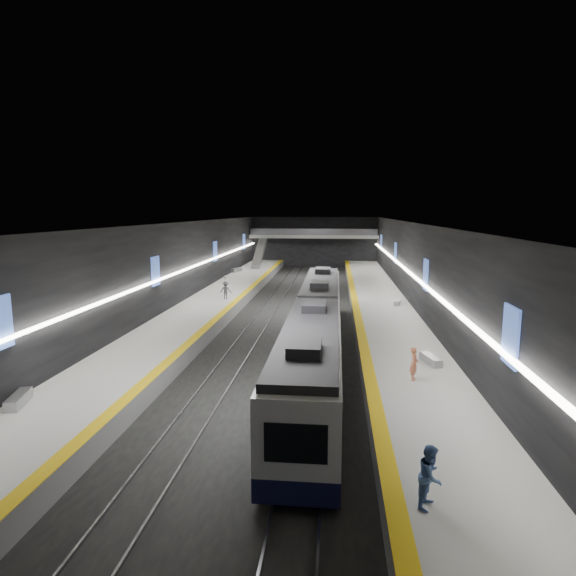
# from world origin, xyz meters

# --- Properties ---
(ground) EXTENTS (70.00, 70.00, 0.00)m
(ground) POSITION_xyz_m (0.00, 0.00, 0.00)
(ground) COLOR black
(ground) RESTS_ON ground
(ceiling) EXTENTS (20.00, 70.00, 0.04)m
(ceiling) POSITION_xyz_m (0.00, 0.00, 8.00)
(ceiling) COLOR beige
(ceiling) RESTS_ON wall_left
(wall_left) EXTENTS (0.04, 70.00, 8.00)m
(wall_left) POSITION_xyz_m (-10.00, 0.00, 4.00)
(wall_left) COLOR black
(wall_left) RESTS_ON ground
(wall_right) EXTENTS (0.04, 70.00, 8.00)m
(wall_right) POSITION_xyz_m (10.00, 0.00, 4.00)
(wall_right) COLOR black
(wall_right) RESTS_ON ground
(wall_back) EXTENTS (20.00, 0.04, 8.00)m
(wall_back) POSITION_xyz_m (0.00, 35.00, 4.00)
(wall_back) COLOR black
(wall_back) RESTS_ON ground
(wall_front) EXTENTS (20.00, 0.04, 8.00)m
(wall_front) POSITION_xyz_m (0.00, -35.00, 4.00)
(wall_front) COLOR black
(wall_front) RESTS_ON ground
(platform_left) EXTENTS (5.00, 70.00, 1.00)m
(platform_left) POSITION_xyz_m (-7.50, 0.00, 0.50)
(platform_left) COLOR slate
(platform_left) RESTS_ON ground
(tile_surface_left) EXTENTS (5.00, 70.00, 0.02)m
(tile_surface_left) POSITION_xyz_m (-7.50, 0.00, 1.01)
(tile_surface_left) COLOR #B8B8B2
(tile_surface_left) RESTS_ON platform_left
(tactile_strip_left) EXTENTS (0.60, 70.00, 0.02)m
(tactile_strip_left) POSITION_xyz_m (-5.30, 0.00, 1.02)
(tactile_strip_left) COLOR #E1B30B
(tactile_strip_left) RESTS_ON platform_left
(platform_right) EXTENTS (5.00, 70.00, 1.00)m
(platform_right) POSITION_xyz_m (7.50, 0.00, 0.50)
(platform_right) COLOR slate
(platform_right) RESTS_ON ground
(tile_surface_right) EXTENTS (5.00, 70.00, 0.02)m
(tile_surface_right) POSITION_xyz_m (7.50, 0.00, 1.01)
(tile_surface_right) COLOR #B8B8B2
(tile_surface_right) RESTS_ON platform_right
(tactile_strip_right) EXTENTS (0.60, 70.00, 0.02)m
(tactile_strip_right) POSITION_xyz_m (5.30, 0.00, 1.02)
(tactile_strip_right) COLOR #E1B30B
(tactile_strip_right) RESTS_ON platform_right
(rails) EXTENTS (6.52, 70.00, 0.12)m
(rails) POSITION_xyz_m (-0.00, 0.00, 0.06)
(rails) COLOR gray
(rails) RESTS_ON ground
(train) EXTENTS (2.69, 30.04, 3.60)m
(train) POSITION_xyz_m (2.50, -14.70, 2.20)
(train) COLOR #0F1139
(train) RESTS_ON ground
(ad_posters) EXTENTS (19.94, 53.50, 2.20)m
(ad_posters) POSITION_xyz_m (-0.00, 1.00, 4.50)
(ad_posters) COLOR #456AD0
(ad_posters) RESTS_ON wall_left
(cove_light_left) EXTENTS (0.25, 68.60, 0.12)m
(cove_light_left) POSITION_xyz_m (-9.80, 0.00, 3.80)
(cove_light_left) COLOR white
(cove_light_left) RESTS_ON wall_left
(cove_light_right) EXTENTS (0.25, 68.60, 0.12)m
(cove_light_right) POSITION_xyz_m (9.80, 0.00, 3.80)
(cove_light_right) COLOR white
(cove_light_right) RESTS_ON wall_right
(mezzanine_bridge) EXTENTS (20.00, 3.00, 1.50)m
(mezzanine_bridge) POSITION_xyz_m (0.00, 32.93, 5.04)
(mezzanine_bridge) COLOR gray
(mezzanine_bridge) RESTS_ON wall_left
(escalator) EXTENTS (1.20, 7.50, 3.92)m
(escalator) POSITION_xyz_m (-7.50, 26.00, 2.90)
(escalator) COLOR #99999E
(escalator) RESTS_ON platform_left
(bench_left_near) EXTENTS (0.95, 1.89, 0.44)m
(bench_left_near) POSITION_xyz_m (-9.50, -24.86, 1.22)
(bench_left_near) COLOR #99999E
(bench_left_near) RESTS_ON platform_left
(bench_left_far) EXTENTS (1.22, 2.10, 0.50)m
(bench_left_far) POSITION_xyz_m (-9.50, 19.28, 1.25)
(bench_left_far) COLOR #99999E
(bench_left_far) RESTS_ON platform_left
(bench_right_near) EXTENTS (0.93, 1.83, 0.43)m
(bench_right_near) POSITION_xyz_m (8.63, -17.55, 1.22)
(bench_right_near) COLOR #99999E
(bench_right_near) RESTS_ON platform_right
(bench_right_far) EXTENTS (0.83, 1.66, 0.39)m
(bench_right_far) POSITION_xyz_m (8.91, -1.22, 1.20)
(bench_right_far) COLOR #99999E
(bench_right_far) RESTS_ON platform_right
(passenger_right_a) EXTENTS (0.51, 0.65, 1.59)m
(passenger_right_a) POSITION_xyz_m (7.34, -20.21, 1.80)
(passenger_right_a) COLOR #C86A4A
(passenger_right_a) RESTS_ON platform_right
(passenger_right_b) EXTENTS (0.97, 1.06, 1.76)m
(passenger_right_b) POSITION_xyz_m (6.21, -30.30, 1.88)
(passenger_right_b) COLOR #5476B7
(passenger_right_b) RESTS_ON platform_right
(passenger_left_a) EXTENTS (0.65, 1.22, 1.98)m
(passenger_left_a) POSITION_xyz_m (-6.72, 1.19, 1.99)
(passenger_left_a) COLOR silver
(passenger_left_a) RESTS_ON platform_left
(passenger_left_b) EXTENTS (1.09, 0.67, 1.62)m
(passenger_left_b) POSITION_xyz_m (-6.41, -0.18, 1.81)
(passenger_left_b) COLOR #404148
(passenger_left_b) RESTS_ON platform_left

